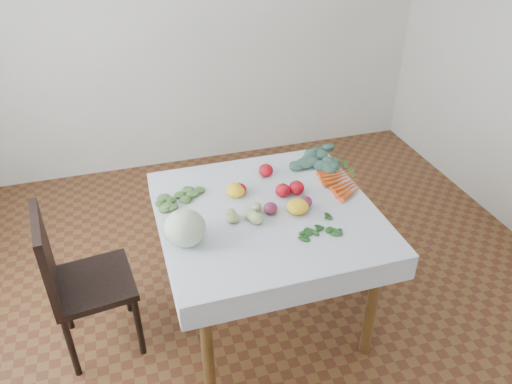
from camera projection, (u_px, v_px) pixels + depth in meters
ground at (265, 311)px, 3.04m from camera, size 4.00×4.00×0.00m
back_wall at (189, 7)px, 3.91m from camera, size 4.00×0.04×2.70m
table at (267, 225)px, 2.69m from camera, size 1.00×1.00×0.75m
tablecloth at (267, 210)px, 2.63m from camera, size 1.12×1.12×0.01m
chair at (74, 276)px, 2.55m from camera, size 0.45×0.45×0.90m
cabbage at (185, 228)px, 2.35m from camera, size 0.24×0.24×0.18m
tomato_a at (266, 170)px, 2.90m from camera, size 0.09×0.09×0.07m
tomato_b at (283, 190)px, 2.72m from camera, size 0.10×0.10×0.07m
tomato_c at (239, 190)px, 2.73m from camera, size 0.10×0.10×0.07m
tomato_d at (297, 188)px, 2.74m from camera, size 0.09×0.09×0.08m
heirloom_back at (236, 190)px, 2.72m from camera, size 0.12×0.12×0.08m
heirloom_front at (298, 207)px, 2.59m from camera, size 0.14×0.14×0.08m
onion_a at (271, 208)px, 2.59m from camera, size 0.08×0.08×0.06m
onion_b at (305, 202)px, 2.64m from camera, size 0.09×0.09×0.06m
tomatillo_cluster at (248, 216)px, 2.54m from camera, size 0.19×0.12×0.05m
carrot_bunch at (341, 182)px, 2.83m from camera, size 0.21×0.32×0.03m
kale_bunch at (312, 160)px, 3.03m from camera, size 0.35×0.27×0.05m
basil_bunch at (319, 226)px, 2.50m from camera, size 0.24×0.17×0.01m
dill_bunch at (182, 196)px, 2.71m from camera, size 0.24×0.24×0.03m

